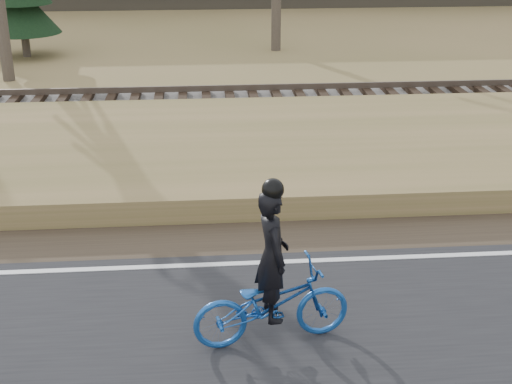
{
  "coord_description": "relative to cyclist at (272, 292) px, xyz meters",
  "views": [
    {
      "loc": [
        1.01,
        -9.33,
        5.13
      ],
      "look_at": [
        1.82,
        0.5,
        1.1
      ],
      "focal_mm": 50.0,
      "sensor_mm": 36.0,
      "label": 1
    }
  ],
  "objects": [
    {
      "name": "railroad",
      "position": [
        -1.82,
        9.84,
        -0.21
      ],
      "size": [
        120.0,
        2.4,
        0.29
      ],
      "color": "black",
      "rests_on": "ballast"
    },
    {
      "name": "cyclist",
      "position": [
        0.0,
        0.0,
        0.0
      ],
      "size": [
        2.04,
        0.99,
        2.16
      ],
      "rotation": [
        0.0,
        0.0,
        1.73
      ],
      "color": "#164A9C",
      "rests_on": "road"
    },
    {
      "name": "edge_line",
      "position": [
        -1.82,
        2.04,
        -0.67
      ],
      "size": [
        120.0,
        0.12,
        0.01
      ],
      "primitive_type": "cube",
      "color": "silver",
      "rests_on": "road"
    },
    {
      "name": "shoulder",
      "position": [
        -1.82,
        3.04,
        -0.72
      ],
      "size": [
        120.0,
        1.6,
        0.04
      ],
      "primitive_type": "cube",
      "color": "#473A2B",
      "rests_on": "ground"
    },
    {
      "name": "road",
      "position": [
        -1.82,
        -0.66,
        -0.71
      ],
      "size": [
        120.0,
        6.0,
        0.06
      ],
      "primitive_type": "cube",
      "color": "black",
      "rests_on": "ground"
    },
    {
      "name": "ballast",
      "position": [
        -1.82,
        9.84,
        -0.51
      ],
      "size": [
        120.0,
        3.0,
        0.45
      ],
      "primitive_type": "cube",
      "color": "slate",
      "rests_on": "ground"
    },
    {
      "name": "ground",
      "position": [
        -1.82,
        1.84,
        -0.74
      ],
      "size": [
        120.0,
        120.0,
        0.0
      ],
      "primitive_type": "plane",
      "color": "#94764B",
      "rests_on": "ground"
    },
    {
      "name": "embankment",
      "position": [
        -1.82,
        6.04,
        -0.52
      ],
      "size": [
        120.0,
        5.0,
        0.44
      ],
      "primitive_type": "cube",
      "color": "#94764B",
      "rests_on": "ground"
    }
  ]
}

